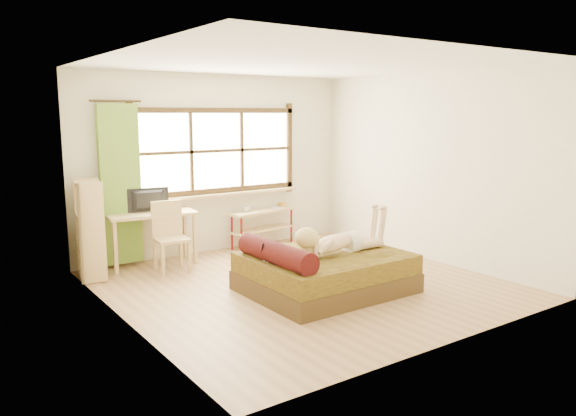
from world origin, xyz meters
TOP-DOWN VIEW (x-y plane):
  - floor at (0.00, 0.00)m, footprint 4.50×4.50m
  - ceiling at (0.00, 0.00)m, footprint 4.50×4.50m
  - wall_back at (0.00, 2.25)m, footprint 4.50×0.00m
  - wall_front at (0.00, -2.25)m, footprint 4.50×0.00m
  - wall_left at (-2.25, 0.00)m, footprint 0.00×4.50m
  - wall_right at (2.25, 0.00)m, footprint 0.00×4.50m
  - window at (0.00, 2.22)m, footprint 2.80×0.16m
  - curtain at (-1.55, 2.13)m, footprint 0.55×0.10m
  - bed at (0.03, -0.35)m, footprint 1.84×1.48m
  - woman at (0.23, -0.40)m, footprint 1.29×0.37m
  - kitten at (-0.64, -0.25)m, footprint 0.28×0.11m
  - desk at (-1.20, 1.95)m, footprint 1.26×0.68m
  - monitor at (-1.20, 2.00)m, footprint 0.59×0.14m
  - chair at (-1.09, 1.59)m, footprint 0.46×0.46m
  - pipe_shelf at (0.72, 2.07)m, footprint 1.20×0.47m
  - cup at (0.41, 2.07)m, footprint 0.13×0.13m
  - book at (0.91, 2.07)m, footprint 0.19×0.24m
  - bookshelf at (-2.08, 1.79)m, footprint 0.41×0.60m

SIDE VIEW (x-z plane):
  - floor at x=0.00m, z-range 0.00..0.00m
  - bed at x=0.03m, z-range -0.10..0.60m
  - pipe_shelf at x=0.72m, z-range 0.10..0.76m
  - chair at x=-1.09m, z-range 0.05..1.00m
  - kitten at x=-0.64m, z-range 0.46..0.68m
  - book at x=0.91m, z-range 0.58..0.60m
  - cup at x=0.41m, z-range 0.58..0.67m
  - bookshelf at x=-2.08m, z-range 0.01..1.28m
  - desk at x=-1.20m, z-range 0.28..1.03m
  - woman at x=0.23m, z-range 0.46..1.01m
  - monitor at x=-1.20m, z-range 0.75..1.09m
  - curtain at x=-1.55m, z-range 0.05..2.25m
  - wall_back at x=0.00m, z-range -0.90..3.60m
  - wall_front at x=0.00m, z-range -0.90..3.60m
  - wall_left at x=-2.25m, z-range -0.90..3.60m
  - wall_right at x=2.25m, z-range -0.90..3.60m
  - window at x=0.00m, z-range 0.78..2.24m
  - ceiling at x=0.00m, z-range 2.70..2.70m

